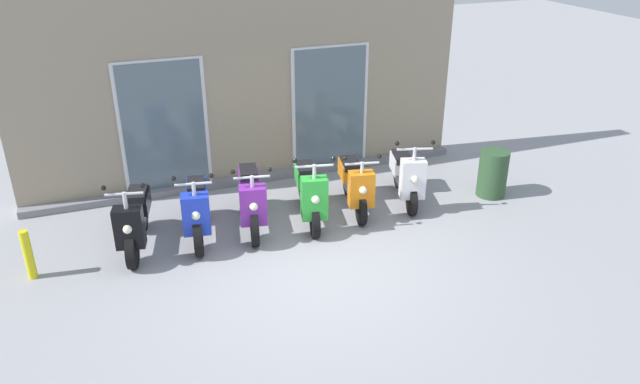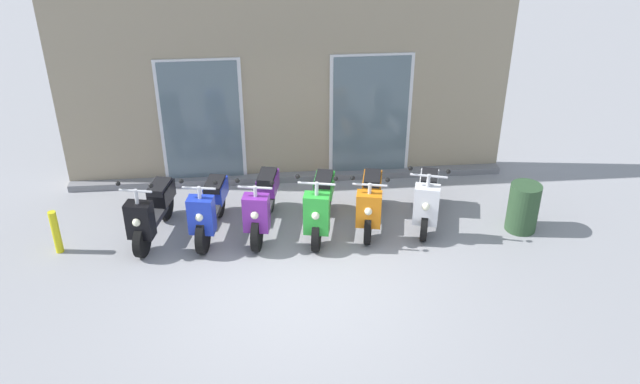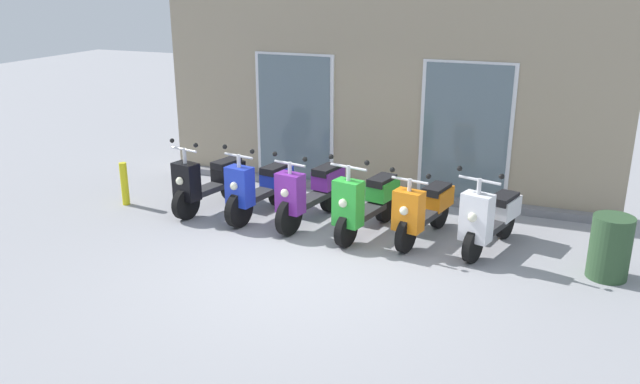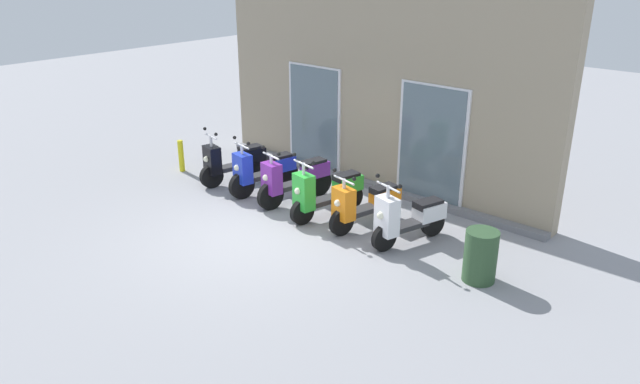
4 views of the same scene
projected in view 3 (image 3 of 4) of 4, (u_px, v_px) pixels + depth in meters
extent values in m
plane|color=#939399|center=(302.00, 265.00, 8.21)|extent=(40.00, 40.00, 0.00)
cube|color=gray|center=(380.00, 78.00, 10.48)|extent=(7.74, 0.30, 3.89)
cube|color=slate|center=(373.00, 191.00, 10.86)|extent=(7.74, 0.20, 0.12)
cube|color=silver|center=(295.00, 120.00, 11.09)|extent=(1.44, 0.04, 2.30)
cube|color=slate|center=(294.00, 121.00, 11.08)|extent=(1.32, 0.02, 2.22)
cube|color=silver|center=(465.00, 135.00, 10.07)|extent=(1.44, 0.04, 2.30)
cube|color=slate|center=(465.00, 135.00, 10.05)|extent=(1.32, 0.02, 2.22)
cylinder|color=black|center=(186.00, 204.00, 9.71)|extent=(0.22, 0.51, 0.49)
cylinder|color=black|center=(233.00, 186.00, 10.55)|extent=(0.22, 0.51, 0.49)
cube|color=#2D2D30|center=(210.00, 188.00, 10.10)|extent=(0.40, 0.70, 0.09)
cube|color=black|center=(186.00, 181.00, 9.63)|extent=(0.42, 0.32, 0.57)
sphere|color=#F2EFCC|center=(180.00, 181.00, 9.52)|extent=(0.12, 0.12, 0.12)
cube|color=black|center=(228.00, 171.00, 10.38)|extent=(0.41, 0.57, 0.28)
cube|color=black|center=(226.00, 163.00, 10.31)|extent=(0.36, 0.52, 0.11)
cylinder|color=silver|center=(185.00, 156.00, 9.51)|extent=(0.06, 0.06, 0.25)
cylinder|color=silver|center=(184.00, 149.00, 9.47)|extent=(0.49, 0.14, 0.04)
sphere|color=black|center=(196.00, 145.00, 9.31)|extent=(0.07, 0.07, 0.07)
sphere|color=black|center=(172.00, 141.00, 9.57)|extent=(0.07, 0.07, 0.07)
cylinder|color=black|center=(239.00, 210.00, 9.40)|extent=(0.21, 0.55, 0.53)
cylinder|color=black|center=(281.00, 190.00, 10.25)|extent=(0.21, 0.55, 0.53)
cube|color=#2D2D30|center=(261.00, 193.00, 9.79)|extent=(0.37, 0.69, 0.09)
cube|color=#1E38C6|center=(240.00, 186.00, 9.32)|extent=(0.42, 0.30, 0.58)
sphere|color=#F2EFCC|center=(234.00, 186.00, 9.21)|extent=(0.12, 0.12, 0.12)
cube|color=#1E38C6|center=(277.00, 177.00, 10.09)|extent=(0.39, 0.57, 0.28)
cube|color=black|center=(275.00, 169.00, 10.01)|extent=(0.34, 0.52, 0.11)
cylinder|color=silver|center=(239.00, 162.00, 9.20)|extent=(0.06, 0.06, 0.21)
cylinder|color=silver|center=(239.00, 156.00, 9.18)|extent=(0.50, 0.13, 0.04)
sphere|color=black|center=(252.00, 151.00, 9.02)|extent=(0.07, 0.07, 0.07)
sphere|color=black|center=(225.00, 147.00, 9.27)|extent=(0.07, 0.07, 0.07)
cylinder|color=black|center=(289.00, 217.00, 9.11)|extent=(0.21, 0.55, 0.53)
cylinder|color=black|center=(332.00, 195.00, 10.02)|extent=(0.21, 0.55, 0.53)
cube|color=#2D2D30|center=(311.00, 199.00, 9.53)|extent=(0.39, 0.75, 0.09)
cube|color=purple|center=(290.00, 193.00, 9.03)|extent=(0.42, 0.31, 0.58)
sphere|color=#F2EFCC|center=(285.00, 193.00, 8.91)|extent=(0.12, 0.12, 0.12)
cube|color=purple|center=(328.00, 178.00, 9.85)|extent=(0.39, 0.57, 0.28)
cube|color=black|center=(327.00, 170.00, 9.77)|extent=(0.35, 0.52, 0.11)
cylinder|color=silver|center=(290.00, 169.00, 8.91)|extent=(0.06, 0.06, 0.19)
cylinder|color=silver|center=(290.00, 164.00, 8.89)|extent=(0.51, 0.13, 0.04)
sphere|color=black|center=(305.00, 159.00, 8.73)|extent=(0.07, 0.07, 0.07)
sphere|color=black|center=(275.00, 154.00, 8.99)|extent=(0.07, 0.07, 0.07)
cylinder|color=black|center=(346.00, 230.00, 8.72)|extent=(0.20, 0.48, 0.46)
cylinder|color=black|center=(385.00, 207.00, 9.62)|extent=(0.20, 0.48, 0.46)
cube|color=#2D2D30|center=(367.00, 211.00, 9.14)|extent=(0.40, 0.74, 0.09)
cube|color=green|center=(348.00, 203.00, 8.64)|extent=(0.42, 0.31, 0.64)
sphere|color=#F2EFCC|center=(343.00, 203.00, 8.52)|extent=(0.12, 0.12, 0.12)
cube|color=green|center=(383.00, 189.00, 9.44)|extent=(0.40, 0.57, 0.28)
cube|color=black|center=(382.00, 180.00, 9.37)|extent=(0.35, 0.52, 0.11)
cylinder|color=silver|center=(348.00, 174.00, 8.50)|extent=(0.06, 0.06, 0.23)
cylinder|color=silver|center=(349.00, 167.00, 8.47)|extent=(0.55, 0.15, 0.04)
sphere|color=black|center=(367.00, 163.00, 8.30)|extent=(0.07, 0.07, 0.07)
sphere|color=black|center=(331.00, 157.00, 8.59)|extent=(0.07, 0.07, 0.07)
cylinder|color=black|center=(406.00, 235.00, 8.55)|extent=(0.20, 0.48, 0.47)
cylinder|color=black|center=(439.00, 212.00, 9.39)|extent=(0.20, 0.48, 0.47)
cube|color=#2D2D30|center=(424.00, 216.00, 8.94)|extent=(0.40, 0.71, 0.09)
cube|color=orange|center=(408.00, 211.00, 8.47)|extent=(0.42, 0.32, 0.55)
sphere|color=#F2EFCC|center=(404.00, 211.00, 8.36)|extent=(0.12, 0.12, 0.12)
cube|color=orange|center=(437.00, 198.00, 9.24)|extent=(0.40, 0.57, 0.28)
cube|color=black|center=(437.00, 189.00, 9.16)|extent=(0.36, 0.52, 0.11)
cylinder|color=silver|center=(410.00, 186.00, 8.36)|extent=(0.06, 0.06, 0.19)
cylinder|color=silver|center=(410.00, 180.00, 8.34)|extent=(0.52, 0.15, 0.04)
sphere|color=black|center=(429.00, 176.00, 8.17)|extent=(0.07, 0.07, 0.07)
sphere|color=black|center=(392.00, 170.00, 8.44)|extent=(0.07, 0.07, 0.07)
cylinder|color=black|center=(473.00, 246.00, 8.25)|extent=(0.22, 0.46, 0.45)
cylinder|color=black|center=(505.00, 222.00, 9.03)|extent=(0.22, 0.46, 0.45)
cube|color=#2D2D30|center=(490.00, 227.00, 8.60)|extent=(0.43, 0.70, 0.09)
cube|color=white|center=(477.00, 217.00, 8.16)|extent=(0.43, 0.34, 0.63)
sphere|color=#F2EFCC|center=(472.00, 217.00, 8.05)|extent=(0.12, 0.12, 0.12)
cube|color=white|center=(504.00, 207.00, 8.87)|extent=(0.43, 0.58, 0.28)
cube|color=black|center=(504.00, 199.00, 8.80)|extent=(0.38, 0.53, 0.11)
cylinder|color=silver|center=(479.00, 187.00, 8.03)|extent=(0.06, 0.06, 0.22)
cylinder|color=silver|center=(480.00, 180.00, 8.00)|extent=(0.55, 0.19, 0.04)
sphere|color=black|center=(502.00, 177.00, 7.80)|extent=(0.07, 0.07, 0.07)
sphere|color=black|center=(460.00, 169.00, 8.13)|extent=(0.07, 0.07, 0.07)
cylinder|color=#2D4C2D|center=(610.00, 247.00, 7.76)|extent=(0.48, 0.48, 0.79)
cylinder|color=yellow|center=(125.00, 184.00, 10.31)|extent=(0.12, 0.12, 0.70)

